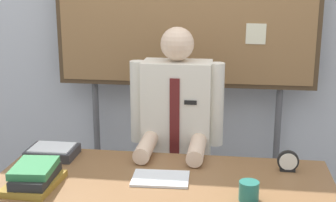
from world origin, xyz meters
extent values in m
cube|color=silver|center=(0.00, 1.17, 1.35)|extent=(6.40, 0.08, 2.70)
cube|color=brown|center=(0.00, 0.00, 0.70)|extent=(1.65, 0.68, 0.05)
cube|color=silver|center=(0.00, 0.55, 0.83)|extent=(0.40, 0.22, 0.77)
sphere|color=beige|center=(0.00, 0.55, 1.31)|extent=(0.19, 0.19, 0.19)
cylinder|color=silver|center=(-0.23, 0.53, 0.97)|extent=(0.09, 0.09, 0.49)
cylinder|color=silver|center=(0.23, 0.53, 0.97)|extent=(0.09, 0.09, 0.49)
cylinder|color=beige|center=(-0.14, 0.29, 0.78)|extent=(0.09, 0.30, 0.09)
cylinder|color=beige|center=(0.14, 0.29, 0.78)|extent=(0.09, 0.30, 0.09)
cube|color=#591919|center=(0.00, 0.43, 0.88)|extent=(0.06, 0.01, 0.50)
cube|color=black|center=(0.09, 0.43, 1.00)|extent=(0.07, 0.01, 0.02)
cylinder|color=#59595E|center=(-0.63, 1.00, 0.50)|extent=(0.04, 0.04, 1.00)
cylinder|color=#59595E|center=(0.63, 1.00, 0.50)|extent=(0.04, 0.04, 1.00)
cube|color=#F4EFCC|center=(0.46, 0.93, 1.33)|extent=(0.13, 0.00, 0.13)
cube|color=olive|center=(-0.59, -0.18, 0.74)|extent=(0.23, 0.31, 0.03)
cube|color=#262626|center=(-0.58, -0.17, 0.78)|extent=(0.18, 0.29, 0.04)
cube|color=#337F47|center=(-0.59, -0.17, 0.82)|extent=(0.20, 0.25, 0.04)
cube|color=white|center=(-0.01, -0.02, 0.73)|extent=(0.28, 0.21, 0.01)
cylinder|color=black|center=(0.61, 0.18, 0.78)|extent=(0.11, 0.02, 0.11)
cylinder|color=white|center=(0.61, 0.16, 0.78)|extent=(0.09, 0.00, 0.09)
cube|color=black|center=(0.61, 0.18, 0.73)|extent=(0.08, 0.04, 0.01)
cylinder|color=#267266|center=(0.41, -0.18, 0.77)|extent=(0.09, 0.09, 0.09)
cube|color=#333338|center=(-0.65, 0.20, 0.75)|extent=(0.26, 0.20, 0.05)
cube|color=white|center=(-0.65, 0.20, 0.78)|extent=(0.22, 0.17, 0.01)
camera|label=1|loc=(0.32, -2.15, 1.69)|focal=51.09mm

